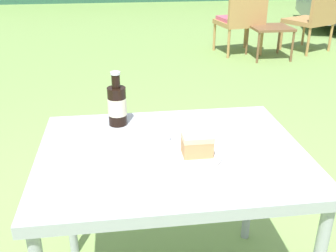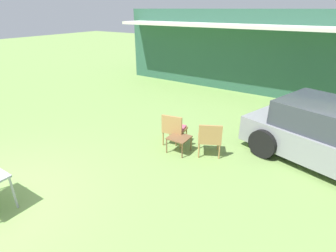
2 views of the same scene
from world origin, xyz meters
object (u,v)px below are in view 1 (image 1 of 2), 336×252
at_px(wicker_chair_cushioned, 241,18).
at_px(patio_table, 172,167).
at_px(garden_side_table, 270,30).
at_px(cake_on_plate, 193,150).
at_px(cola_bottle_near, 117,105).
at_px(wicker_chair_plain, 314,16).

relative_size(wicker_chair_cushioned, patio_table, 0.93).
bearing_deg(garden_side_table, cake_on_plate, -115.04).
bearing_deg(cola_bottle_near, wicker_chair_cushioned, 65.58).
distance_m(wicker_chair_cushioned, cola_bottle_near, 4.15).
xyz_separation_m(wicker_chair_cushioned, cola_bottle_near, (-1.71, -3.77, 0.31)).
height_order(wicker_chair_cushioned, patio_table, wicker_chair_cushioned).
bearing_deg(wicker_chair_cushioned, garden_side_table, 129.54).
distance_m(garden_side_table, cola_bottle_near, 4.07).
bearing_deg(wicker_chair_cushioned, patio_table, 58.73).
height_order(wicker_chair_plain, cola_bottle_near, cola_bottle_near).
bearing_deg(wicker_chair_plain, patio_table, 30.27).
xyz_separation_m(wicker_chair_cushioned, garden_side_table, (0.32, -0.27, -0.12)).
xyz_separation_m(patio_table, cola_bottle_near, (-0.18, 0.25, 0.15)).
relative_size(patio_table, cake_on_plate, 4.18).
relative_size(cake_on_plate, cola_bottle_near, 1.02).
bearing_deg(cake_on_plate, wicker_chair_plain, 58.43).
height_order(wicker_chair_cushioned, wicker_chair_plain, same).
bearing_deg(patio_table, wicker_chair_plain, 57.40).
xyz_separation_m(patio_table, cake_on_plate, (0.07, -0.06, 0.09)).
relative_size(wicker_chair_cushioned, wicker_chair_plain, 1.00).
relative_size(wicker_chair_cushioned, cola_bottle_near, 3.99).
bearing_deg(cake_on_plate, patio_table, 139.22).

